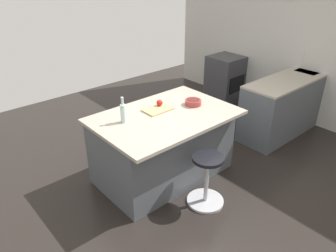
{
  "coord_description": "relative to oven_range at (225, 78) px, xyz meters",
  "views": [
    {
      "loc": [
        2.5,
        2.59,
        2.62
      ],
      "look_at": [
        0.15,
        -0.09,
        0.77
      ],
      "focal_mm": 34.98,
      "sensor_mm": 36.0,
      "label": 1
    }
  ],
  "objects": [
    {
      "name": "apple_red",
      "position": [
        2.54,
        1.01,
        0.52
      ],
      "size": [
        0.08,
        0.08,
        0.08
      ],
      "primitive_type": "sphere",
      "color": "red",
      "rests_on": "cutting_board"
    },
    {
      "name": "sink_cabinet",
      "position": [
        -0.0,
        1.55,
        0.02
      ],
      "size": [
        2.39,
        0.6,
        1.2
      ],
      "color": "#4C5156",
      "rests_on": "ground_plane"
    },
    {
      "name": "kitchen_island",
      "position": [
        2.64,
        1.18,
        0.01
      ],
      "size": [
        1.73,
        1.18,
        0.9
      ],
      "color": "#4C5156",
      "rests_on": "ground_plane"
    },
    {
      "name": "water_bottle",
      "position": [
        3.13,
        1.06,
        0.58
      ],
      "size": [
        0.06,
        0.06,
        0.31
      ],
      "color": "silver",
      "rests_on": "kitchen_island"
    },
    {
      "name": "stool_by_window",
      "position": [
        2.63,
        1.95,
        -0.15
      ],
      "size": [
        0.44,
        0.44,
        0.64
      ],
      "color": "#B7B7BC",
      "rests_on": "ground_plane"
    },
    {
      "name": "oven_range",
      "position": [
        0.0,
        0.0,
        0.0
      ],
      "size": [
        0.6,
        0.61,
        0.89
      ],
      "color": "#38383D",
      "rests_on": "ground_plane"
    },
    {
      "name": "fruit_bowl",
      "position": [
        2.17,
        1.24,
        0.5
      ],
      "size": [
        0.21,
        0.21,
        0.07
      ],
      "color": "#993833",
      "rests_on": "kitchen_island"
    },
    {
      "name": "ground_plane",
      "position": [
        2.48,
        1.37,
        -0.45
      ],
      "size": [
        7.41,
        7.41,
        0.0
      ],
      "primitive_type": "plane",
      "color": "black"
    },
    {
      "name": "cutting_board",
      "position": [
        2.62,
        1.06,
        0.47
      ],
      "size": [
        0.36,
        0.24,
        0.02
      ],
      "primitive_type": "cube",
      "color": "tan",
      "rests_on": "kitchen_island"
    },
    {
      "name": "interior_partition_left",
      "position": [
        -0.35,
        1.37,
        1.03
      ],
      "size": [
        0.15,
        5.7,
        2.94
      ],
      "color": "beige",
      "rests_on": "ground_plane"
    }
  ]
}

